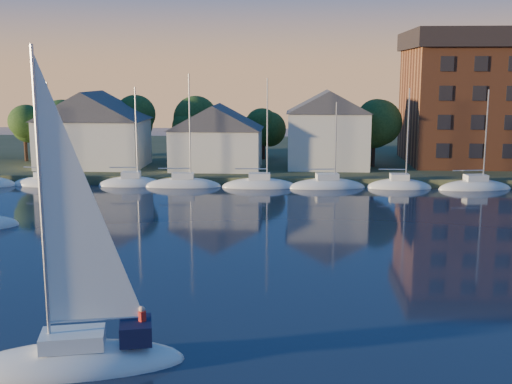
# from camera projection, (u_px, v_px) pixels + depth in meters

# --- Properties ---
(shoreline_land) EXTENTS (160.00, 50.00, 2.00)m
(shoreline_land) POSITION_uv_depth(u_px,v_px,m) (270.00, 158.00, 98.48)
(shoreline_land) COLOR #333B22
(shoreline_land) RESTS_ON ground
(wooden_dock) EXTENTS (120.00, 3.00, 1.00)m
(wooden_dock) POSITION_uv_depth(u_px,v_px,m) (262.00, 184.00, 75.90)
(wooden_dock) COLOR brown
(wooden_dock) RESTS_ON ground
(clubhouse_west) EXTENTS (13.65, 9.45, 9.64)m
(clubhouse_west) POSITION_uv_depth(u_px,v_px,m) (93.00, 128.00, 82.03)
(clubhouse_west) COLOR beige
(clubhouse_west) RESTS_ON shoreline_land
(clubhouse_centre) EXTENTS (11.55, 8.40, 8.08)m
(clubhouse_centre) POSITION_uv_depth(u_px,v_px,m) (216.00, 136.00, 80.24)
(clubhouse_centre) COLOR beige
(clubhouse_centre) RESTS_ON shoreline_land
(clubhouse_east) EXTENTS (10.50, 8.40, 9.80)m
(clubhouse_east) POSITION_uv_depth(u_px,v_px,m) (328.00, 128.00, 81.21)
(clubhouse_east) COLOR beige
(clubhouse_east) RESTS_ON shoreline_land
(tree_line) EXTENTS (93.40, 5.40, 8.90)m
(tree_line) POSITION_uv_depth(u_px,v_px,m) (281.00, 117.00, 85.28)
(tree_line) COLOR #382319
(tree_line) RESTS_ON shoreline_land
(moored_fleet) EXTENTS (87.50, 2.40, 12.05)m
(moored_fleet) POSITION_uv_depth(u_px,v_px,m) (261.00, 187.00, 72.94)
(moored_fleet) COLOR silver
(moored_fleet) RESTS_ON ground
(hero_sailboat) EXTENTS (10.25, 5.34, 15.09)m
(hero_sailboat) POSITION_uv_depth(u_px,v_px,m) (77.00, 353.00, 28.36)
(hero_sailboat) COLOR silver
(hero_sailboat) RESTS_ON ground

